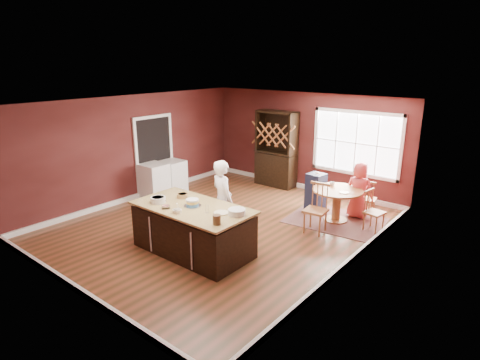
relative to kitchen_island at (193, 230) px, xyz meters
The scene contains 27 objects.
room_shell 1.64m from the kitchen_island, 108.01° to the left, with size 7.00×7.00×7.00m.
window 5.00m from the kitchen_island, 77.25° to the left, with size 2.36×0.10×1.66m, color white, non-canonical shape.
doorway 3.93m from the kitchen_island, 150.78° to the left, with size 0.08×1.26×2.13m, color white, non-canonical shape.
kitchen_island is the anchor object (origin of this frame).
dining_table 3.44m from the kitchen_island, 65.55° to the left, with size 1.13×1.13×0.75m.
baker 0.89m from the kitchen_island, 86.68° to the left, with size 0.61×0.40×1.66m, color white.
layer_cake 0.55m from the kitchen_island, 114.94° to the left, with size 0.33×0.33×0.13m, color silver, non-canonical shape.
bowl_blue 0.89m from the kitchen_island, 158.16° to the right, with size 0.29×0.29×0.11m, color white.
bowl_yellow 0.76m from the kitchen_island, 155.77° to the left, with size 0.22×0.22×0.08m, color #AD7B4A.
bowl_pink 0.70m from the kitchen_island, 128.29° to the right, with size 0.16×0.16×0.06m, color white.
bowl_olive 0.65m from the kitchen_island, 85.96° to the right, with size 0.16×0.16×0.06m, color beige.
drinking_glass 0.70m from the kitchen_island, ahead, with size 0.07×0.07×0.14m, color #B0C2CC.
dinner_plate 0.82m from the kitchen_island, ahead, with size 0.27×0.27×0.02m, color beige.
white_tub 1.08m from the kitchen_island, 12.30° to the left, with size 0.31×0.31×0.11m, color silver.
stoneware_crock 1.14m from the kitchen_island, 20.01° to the right, with size 0.14×0.14×0.16m, color brown.
rug 3.47m from the kitchen_island, 65.55° to the left, with size 2.06×1.59×0.01m, color brown.
chair_east 3.89m from the kitchen_island, 53.76° to the left, with size 0.38×0.36×0.90m, color brown, non-canonical shape.
chair_south 2.64m from the kitchen_island, 58.84° to the left, with size 0.45×0.43×1.08m, color #8D6020, non-canonical shape.
chair_north 4.29m from the kitchen_island, 64.57° to the left, with size 0.38×0.36×0.90m, color #9B5F38, non-canonical shape.
seated_woman 4.04m from the kitchen_island, 64.83° to the left, with size 0.64×0.42×1.32m, color #C53D40.
high_chair 3.53m from the kitchen_island, 78.51° to the left, with size 0.39×0.39×0.96m, color #181B37, non-canonical shape.
toddler 3.57m from the kitchen_island, 79.04° to the left, with size 0.18×0.14×0.26m, color #8CA5BF, non-canonical shape.
table_plate 3.44m from the kitchen_island, 61.45° to the left, with size 0.21×0.21×0.02m, color beige.
table_cup 3.54m from the kitchen_island, 70.05° to the left, with size 0.11×0.11×0.09m, color silver.
hutch 4.71m from the kitchen_island, 104.70° to the left, with size 1.18×0.49×2.17m, color black.
washer 3.44m from the kitchen_island, 152.75° to the left, with size 0.63×0.61×0.92m, color silver.
dryer 3.78m from the kitchen_island, 144.09° to the left, with size 0.61×0.59×0.88m, color silver.
Camera 1 is at (5.53, -6.16, 3.54)m, focal length 30.00 mm.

